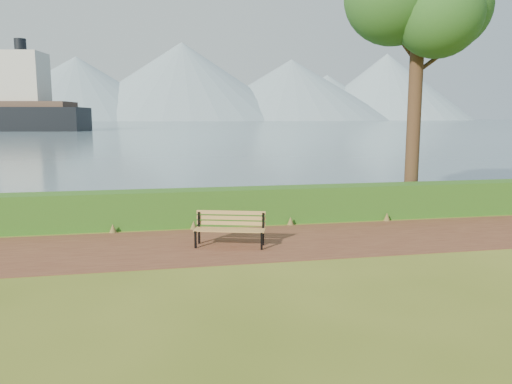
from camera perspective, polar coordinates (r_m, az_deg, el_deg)
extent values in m
plane|color=#4B5C1A|center=(11.73, -0.99, -6.25)|extent=(140.00, 140.00, 0.00)
cube|color=#50281B|center=(12.01, -1.24, -5.87)|extent=(40.00, 3.40, 0.01)
cube|color=#214D16|center=(14.13, -2.88, -1.62)|extent=(32.00, 0.85, 1.00)
cube|color=#44596E|center=(271.18, -10.93, 7.83)|extent=(700.00, 510.00, 0.00)
cone|color=gray|center=(410.81, -19.73, 11.05)|extent=(160.00, 160.00, 48.00)
cone|color=gray|center=(417.68, -8.41, 12.37)|extent=(190.00, 190.00, 62.00)
cone|color=gray|center=(426.71, 4.06, 11.55)|extent=(170.00, 170.00, 50.00)
cone|color=gray|center=(467.82, 14.65, 11.53)|extent=(150.00, 150.00, 58.00)
cone|color=gray|center=(441.47, -12.49, 10.30)|extent=(120.00, 120.00, 35.00)
cone|color=gray|center=(462.20, 8.09, 10.64)|extent=(130.00, 130.00, 40.00)
cube|color=black|center=(11.60, -6.93, -5.43)|extent=(0.06, 0.07, 0.41)
cube|color=black|center=(11.94, -6.53, -4.10)|extent=(0.06, 0.07, 0.78)
cube|color=black|center=(11.75, -6.73, -4.36)|extent=(0.18, 0.47, 0.05)
cube|color=black|center=(11.37, 0.65, -5.66)|extent=(0.06, 0.07, 0.41)
cube|color=black|center=(11.72, 0.82, -4.29)|extent=(0.06, 0.07, 0.78)
cube|color=black|center=(11.53, 0.74, -4.56)|extent=(0.18, 0.47, 0.05)
cube|color=#A3783F|center=(11.44, -3.17, -4.53)|extent=(1.59, 0.56, 0.03)
cube|color=#A3783F|center=(11.55, -3.08, -4.40)|extent=(1.59, 0.56, 0.03)
cube|color=#A3783F|center=(11.66, -2.99, -4.27)|extent=(1.59, 0.56, 0.03)
cube|color=#A3783F|center=(11.78, -2.91, -4.15)|extent=(1.59, 0.56, 0.03)
cube|color=#A3783F|center=(11.80, -2.87, -3.57)|extent=(1.58, 0.51, 0.09)
cube|color=#A3783F|center=(11.78, -2.88, -2.97)|extent=(1.58, 0.51, 0.09)
cube|color=#A3783F|center=(11.75, -2.88, -2.36)|extent=(1.58, 0.51, 0.09)
cylinder|color=#341F15|center=(16.53, 17.74, 11.07)|extent=(0.43, 0.43, 7.66)
sphere|color=#1B511B|center=(17.47, 20.92, 19.22)|extent=(2.77, 2.77, 2.77)
sphere|color=#1B511B|center=(16.19, 20.14, 18.61)|extent=(2.55, 2.55, 2.55)
cylinder|color=#341F15|center=(16.83, 19.35, 13.85)|extent=(1.12, 0.13, 0.84)
cylinder|color=#341F15|center=(16.55, 16.44, 15.94)|extent=(0.87, 0.40, 0.77)
cube|color=beige|center=(117.17, -25.12, 11.63)|extent=(10.01, 9.40, 10.79)
cylinder|color=black|center=(117.76, -25.33, 14.73)|extent=(2.36, 2.36, 3.43)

